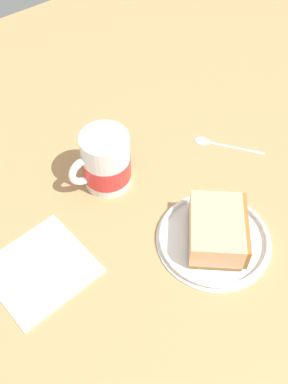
# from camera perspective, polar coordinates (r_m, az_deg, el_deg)

# --- Properties ---
(ground_plane) EXTENTS (1.40, 1.40, 0.02)m
(ground_plane) POSITION_cam_1_polar(r_m,az_deg,el_deg) (0.71, 3.74, -4.86)
(ground_plane) COLOR tan
(small_plate) EXTENTS (0.17, 0.17, 0.01)m
(small_plate) POSITION_cam_1_polar(r_m,az_deg,el_deg) (0.68, 8.84, -5.83)
(small_plate) COLOR white
(small_plate) RESTS_ON ground_plane
(cake_slice) EXTENTS (0.13, 0.13, 0.05)m
(cake_slice) POSITION_cam_1_polar(r_m,az_deg,el_deg) (0.66, 9.31, -4.73)
(cake_slice) COLOR #9E662D
(cake_slice) RESTS_ON small_plate
(tea_mug) EXTENTS (0.08, 0.11, 0.10)m
(tea_mug) POSITION_cam_1_polar(r_m,az_deg,el_deg) (0.72, -4.93, 3.82)
(tea_mug) COLOR white
(tea_mug) RESTS_ON ground_plane
(teaspoon) EXTENTS (0.11, 0.08, 0.01)m
(teaspoon) POSITION_cam_1_polar(r_m,az_deg,el_deg) (0.81, 8.86, 6.25)
(teaspoon) COLOR silver
(teaspoon) RESTS_ON ground_plane
(folded_napkin) EXTENTS (0.14, 0.15, 0.01)m
(folded_napkin) POSITION_cam_1_polar(r_m,az_deg,el_deg) (0.67, -13.02, -9.43)
(folded_napkin) COLOR white
(folded_napkin) RESTS_ON ground_plane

